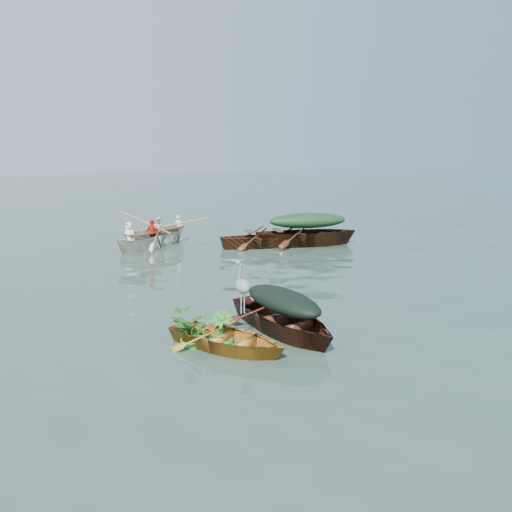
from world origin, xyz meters
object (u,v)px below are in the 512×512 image
(rowed_boat, at_px, (156,247))
(heron, at_px, (243,293))
(yellow_dinghy, at_px, (227,349))
(open_wooden_boat, at_px, (264,247))
(green_tarp_boat, at_px, (307,245))
(dark_covered_boat, at_px, (282,332))

(rowed_boat, bearing_deg, heron, 138.68)
(yellow_dinghy, xyz_separation_m, rowed_boat, (1.79, 9.37, 0.00))
(yellow_dinghy, xyz_separation_m, open_wooden_boat, (4.96, 7.51, 0.00))
(yellow_dinghy, xyz_separation_m, heron, (0.45, 0.32, 0.80))
(green_tarp_boat, height_order, open_wooden_boat, green_tarp_boat)
(green_tarp_boat, relative_size, rowed_boat, 1.12)
(green_tarp_boat, xyz_separation_m, rowed_boat, (-4.65, 2.31, 0.00))
(open_wooden_boat, distance_m, rowed_boat, 3.67)
(dark_covered_boat, relative_size, green_tarp_boat, 0.71)
(green_tarp_boat, height_order, rowed_boat, green_tarp_boat)
(yellow_dinghy, distance_m, green_tarp_boat, 9.56)
(green_tarp_boat, distance_m, open_wooden_boat, 1.55)
(yellow_dinghy, distance_m, heron, 0.97)
(open_wooden_boat, bearing_deg, rowed_boat, 74.90)
(open_wooden_boat, relative_size, rowed_boat, 0.93)
(dark_covered_boat, bearing_deg, heron, 168.69)
(dark_covered_boat, xyz_separation_m, heron, (-0.74, 0.09, 0.80))
(open_wooden_boat, height_order, rowed_boat, rowed_boat)
(open_wooden_boat, bearing_deg, heron, 163.40)
(yellow_dinghy, relative_size, heron, 2.86)
(yellow_dinghy, bearing_deg, open_wooden_boat, 26.53)
(green_tarp_boat, distance_m, rowed_boat, 5.19)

